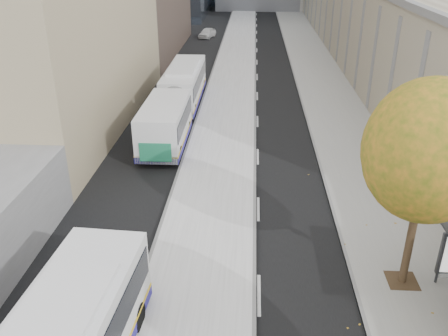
{
  "coord_description": "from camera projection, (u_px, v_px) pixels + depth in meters",
  "views": [
    {
      "loc": [
        -2.09,
        -1.28,
        11.34
      ],
      "look_at": [
        -3.21,
        17.14,
        2.5
      ],
      "focal_mm": 38.0,
      "sensor_mm": 36.0,
      "label": 1
    }
  ],
  "objects": [
    {
      "name": "distant_car",
      "position": [
        207.0,
        33.0,
        61.52
      ],
      "size": [
        2.3,
        3.87,
        1.23
      ],
      "primitive_type": "imported",
      "rotation": [
        0.0,
        0.0,
        -0.25
      ],
      "color": "silver",
      "rests_on": "ground"
    },
    {
      "name": "bus_far",
      "position": [
        177.0,
        98.0,
        32.83
      ],
      "size": [
        2.53,
        16.58,
        2.76
      ],
      "rotation": [
        0.0,
        0.0,
        0.0
      ],
      "color": "silver",
      "rests_on": "ground"
    },
    {
      "name": "building_tan",
      "position": [
        391.0,
        5.0,
        60.97
      ],
      "size": [
        18.0,
        92.0,
        8.0
      ],
      "primitive_type": "cube",
      "color": "gray",
      "rests_on": "ground"
    },
    {
      "name": "sidewalk",
      "position": [
        331.0,
        101.0,
        37.2
      ],
      "size": [
        4.75,
        150.0,
        0.08
      ],
      "primitive_type": "cube",
      "color": "gray",
      "rests_on": "ground"
    },
    {
      "name": "bus_platform",
      "position": [
        229.0,
        98.0,
        37.62
      ],
      "size": [
        4.25,
        150.0,
        0.15
      ],
      "primitive_type": "cube",
      "color": "#B6B6B6",
      "rests_on": "ground"
    },
    {
      "name": "tree_c",
      "position": [
        428.0,
        152.0,
        15.17
      ],
      "size": [
        4.2,
        4.2,
        7.28
      ],
      "color": "#321E14",
      "rests_on": "sidewalk"
    }
  ]
}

